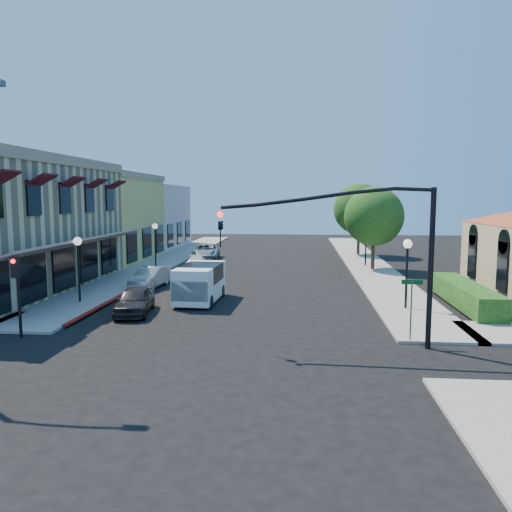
# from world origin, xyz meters

# --- Properties ---
(ground) EXTENTS (120.00, 120.00, 0.00)m
(ground) POSITION_xyz_m (0.00, 0.00, 0.00)
(ground) COLOR black
(ground) RESTS_ON ground
(sidewalk_left) EXTENTS (3.50, 50.00, 0.12)m
(sidewalk_left) POSITION_xyz_m (-8.75, 27.00, 0.06)
(sidewalk_left) COLOR gray
(sidewalk_left) RESTS_ON ground
(sidewalk_right) EXTENTS (3.50, 50.00, 0.12)m
(sidewalk_right) POSITION_xyz_m (8.75, 27.00, 0.06)
(sidewalk_right) COLOR gray
(sidewalk_right) RESTS_ON ground
(curb_red_strip) EXTENTS (0.25, 10.00, 0.06)m
(curb_red_strip) POSITION_xyz_m (-6.90, 8.00, 0.00)
(curb_red_strip) COLOR maroon
(curb_red_strip) RESTS_ON ground
(yellow_stucco_building) EXTENTS (10.00, 12.00, 7.60)m
(yellow_stucco_building) POSITION_xyz_m (-15.50, 26.00, 3.80)
(yellow_stucco_building) COLOR #E8CF68
(yellow_stucco_building) RESTS_ON ground
(pink_stucco_building) EXTENTS (10.00, 12.00, 7.00)m
(pink_stucco_building) POSITION_xyz_m (-15.50, 38.00, 3.50)
(pink_stucco_building) COLOR beige
(pink_stucco_building) RESTS_ON ground
(hedge) EXTENTS (1.40, 8.00, 1.10)m
(hedge) POSITION_xyz_m (11.70, 9.00, 0.00)
(hedge) COLOR #184012
(hedge) RESTS_ON ground
(street_tree_a) EXTENTS (4.56, 4.56, 6.48)m
(street_tree_a) POSITION_xyz_m (8.80, 22.00, 4.19)
(street_tree_a) COLOR #331E14
(street_tree_a) RESTS_ON ground
(street_tree_b) EXTENTS (4.94, 4.94, 7.02)m
(street_tree_b) POSITION_xyz_m (8.80, 32.00, 4.54)
(street_tree_b) COLOR #331E14
(street_tree_b) RESTS_ON ground
(signal_mast_arm) EXTENTS (8.01, 0.39, 6.00)m
(signal_mast_arm) POSITION_xyz_m (5.86, 1.50, 4.09)
(signal_mast_arm) COLOR black
(signal_mast_arm) RESTS_ON ground
(secondary_signal) EXTENTS (0.28, 0.42, 3.32)m
(secondary_signal) POSITION_xyz_m (-8.00, 1.41, 2.32)
(secondary_signal) COLOR black
(secondary_signal) RESTS_ON ground
(street_name_sign) EXTENTS (0.80, 0.06, 2.50)m
(street_name_sign) POSITION_xyz_m (7.50, 2.20, 1.70)
(street_name_sign) COLOR #595B5E
(street_name_sign) RESTS_ON ground
(lamppost_left_near) EXTENTS (0.44, 0.44, 3.57)m
(lamppost_left_near) POSITION_xyz_m (-8.50, 8.00, 2.74)
(lamppost_left_near) COLOR black
(lamppost_left_near) RESTS_ON ground
(lamppost_left_far) EXTENTS (0.44, 0.44, 3.57)m
(lamppost_left_far) POSITION_xyz_m (-8.50, 22.00, 2.74)
(lamppost_left_far) COLOR black
(lamppost_left_far) RESTS_ON ground
(lamppost_right_near) EXTENTS (0.44, 0.44, 3.57)m
(lamppost_right_near) POSITION_xyz_m (8.50, 8.00, 2.74)
(lamppost_right_near) COLOR black
(lamppost_right_near) RESTS_ON ground
(lamppost_right_far) EXTENTS (0.44, 0.44, 3.57)m
(lamppost_right_far) POSITION_xyz_m (8.50, 24.00, 2.74)
(lamppost_right_far) COLOR black
(lamppost_right_far) RESTS_ON ground
(white_van) EXTENTS (2.14, 4.57, 1.99)m
(white_van) POSITION_xyz_m (-2.21, 9.07, 1.15)
(white_van) COLOR white
(white_van) RESTS_ON ground
(parked_car_a) EXTENTS (2.03, 4.00, 1.31)m
(parked_car_a) POSITION_xyz_m (-4.80, 6.00, 0.65)
(parked_car_a) COLOR black
(parked_car_a) RESTS_ON ground
(parked_car_b) EXTENTS (1.70, 4.02, 1.29)m
(parked_car_b) POSITION_xyz_m (-6.20, 13.00, 0.65)
(parked_car_b) COLOR #9FA2A3
(parked_car_b) RESTS_ON ground
(parked_car_c) EXTENTS (1.92, 3.95, 1.11)m
(parked_car_c) POSITION_xyz_m (-4.80, 20.14, 0.55)
(parked_car_c) COLOR silver
(parked_car_c) RESTS_ON ground
(parked_car_d) EXTENTS (2.76, 5.15, 1.37)m
(parked_car_d) POSITION_xyz_m (-5.51, 28.01, 0.69)
(parked_car_d) COLOR #9DA0A2
(parked_car_d) RESTS_ON ground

